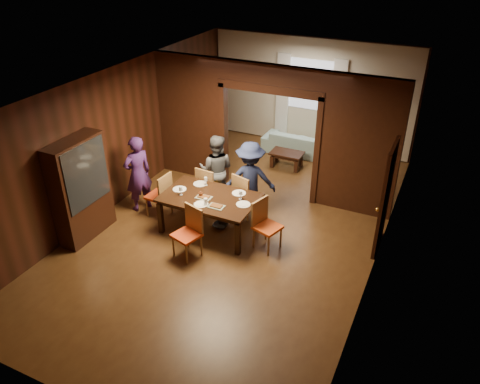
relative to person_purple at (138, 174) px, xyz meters
The scene contains 32 objects.
floor 2.32m from the person_purple, ahead, with size 9.00×9.00×0.00m, color #492B14.
ceiling 3.00m from the person_purple, ahead, with size 5.50×9.00×0.02m, color silver.
room_walls 3.12m from the person_purple, 44.91° to the left, with size 5.52×9.01×2.90m.
person_purple is the anchor object (origin of this frame).
person_grey 1.63m from the person_purple, 35.02° to the left, with size 0.76×0.59×1.56m, color #4D4F54.
person_navy 2.33m from the person_purple, 20.71° to the left, with size 1.04×0.60×1.61m, color #1C2346.
sofa 4.68m from the person_purple, 62.10° to the left, with size 1.99×0.78×0.58m, color #9BC7CC.
serving_bowl 1.87m from the person_purple, ahead, with size 0.30×0.30×0.07m, color black.
dining_table 1.79m from the person_purple, ahead, with size 1.83×1.14×0.76m, color black.
coffee_table 3.88m from the person_purple, 56.35° to the left, with size 0.80×0.50×0.40m, color black.
chair_left 0.61m from the person_purple, ahead, with size 0.44×0.44×0.97m, color red, non-canonical shape.
chair_right 3.00m from the person_purple, ahead, with size 0.44×0.44×0.97m, color #EA5016, non-canonical shape.
chair_far_l 1.52m from the person_purple, 27.51° to the left, with size 0.44×0.44×0.97m, color orange, non-canonical shape.
chair_far_r 2.29m from the person_purple, 18.71° to the left, with size 0.44×0.44×0.97m, color #DA5D14, non-canonical shape.
chair_near 2.06m from the person_purple, 30.11° to the right, with size 0.44×0.44×0.97m, color red, non-canonical shape.
hutch 1.31m from the person_purple, 106.88° to the right, with size 0.40×1.20×2.00m, color black.
door_right 4.92m from the person_purple, ahead, with size 0.06×0.90×2.10m, color black.
window_far 5.25m from the person_purple, 65.38° to the left, with size 1.20×0.03×1.30m, color silver.
curtain_left 4.89m from the person_purple, 73.24° to the left, with size 0.35×0.06×2.40m, color white.
curtain_right 5.51m from the person_purple, 58.08° to the left, with size 0.35×0.06×2.40m, color white.
plate_left 1.07m from the person_purple, ahead, with size 0.27×0.27×0.01m, color white.
plate_far_l 1.35m from the person_purple, 11.45° to the left, with size 0.27×0.27×0.01m, color silver.
plate_far_r 2.21m from the person_purple, ahead, with size 0.27×0.27×0.01m, color white.
plate_right 2.45m from the person_purple, ahead, with size 0.27×0.27×0.01m, color silver.
plate_near 1.78m from the person_purple, 13.57° to the right, with size 0.27×0.27×0.01m, color white.
platter_a 1.66m from the person_purple, ahead, with size 0.30×0.20×0.04m, color gray.
platter_b 2.06m from the person_purple, 10.40° to the right, with size 0.30×0.20×0.04m, color gray.
wineglass_left 1.23m from the person_purple, 12.36° to the right, with size 0.08×0.08×0.18m, color silver, non-canonical shape.
wineglass_far 1.47m from the person_purple, 10.93° to the left, with size 0.08×0.08×0.18m, color white, non-canonical shape.
wineglass_right 2.31m from the person_purple, ahead, with size 0.08×0.08×0.18m, color white, non-canonical shape.
tumbler 1.85m from the person_purple, 12.14° to the right, with size 0.07×0.07×0.14m, color white.
condiment_jar 1.59m from the person_purple, ahead, with size 0.08×0.08×0.11m, color #4F2512, non-canonical shape.
Camera 1 is at (3.42, -7.12, 5.29)m, focal length 35.00 mm.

